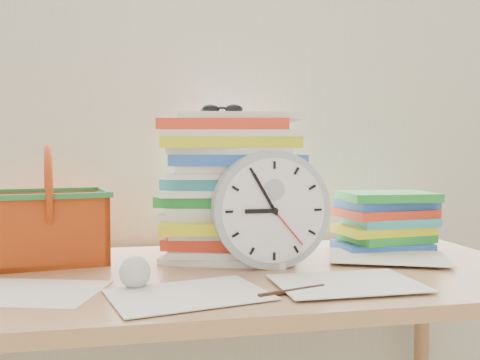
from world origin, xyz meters
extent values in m
cube|color=silver|center=(0.00, 2.00, 1.35)|extent=(4.00, 0.04, 2.70)
cube|color=silver|center=(0.00, 1.98, 1.30)|extent=(2.40, 0.01, 2.50)
cube|color=#AC7B50|center=(0.00, 1.60, 0.73)|extent=(1.40, 0.70, 0.03)
cylinder|color=#A4ABB4|center=(0.09, 1.61, 0.89)|extent=(0.27, 0.05, 0.27)
sphere|color=silver|center=(-0.23, 1.48, 0.78)|extent=(0.06, 0.06, 0.06)
cylinder|color=black|center=(0.07, 1.38, 0.75)|extent=(0.15, 0.06, 0.01)
camera|label=1|loc=(-0.23, 0.42, 1.02)|focal=40.00mm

